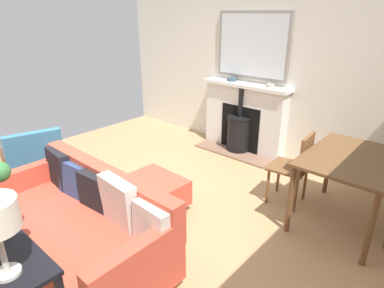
% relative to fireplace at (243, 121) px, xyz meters
% --- Properties ---
extents(ground_plane, '(5.08, 5.39, 0.01)m').
position_rel_fireplace_xyz_m(ground_plane, '(2.33, 0.13, -0.48)').
color(ground_plane, tan).
extents(wall_left, '(0.12, 5.39, 2.60)m').
position_rel_fireplace_xyz_m(wall_left, '(-0.21, 0.13, 0.82)').
color(wall_left, silver).
rests_on(wall_left, ground).
extents(fireplace, '(0.56, 1.42, 1.06)m').
position_rel_fireplace_xyz_m(fireplace, '(0.00, 0.00, 0.00)').
color(fireplace, brown).
rests_on(fireplace, ground).
extents(mirror_over_mantel, '(0.04, 1.17, 0.95)m').
position_rel_fireplace_xyz_m(mirror_over_mantel, '(-0.12, -0.00, 1.12)').
color(mirror_over_mantel, gray).
extents(mantel_bowl_near, '(0.15, 0.15, 0.05)m').
position_rel_fireplace_xyz_m(mantel_bowl_near, '(-0.03, -0.26, 0.61)').
color(mantel_bowl_near, '#334C56').
rests_on(mantel_bowl_near, fireplace).
extents(mantel_bowl_far, '(0.13, 0.13, 0.04)m').
position_rel_fireplace_xyz_m(mantel_bowl_far, '(-0.03, 0.39, 0.61)').
color(mantel_bowl_far, '#9E9384').
rests_on(mantel_bowl_far, fireplace).
extents(sofa, '(0.84, 1.82, 0.82)m').
position_rel_fireplace_xyz_m(sofa, '(3.01, 0.32, -0.12)').
color(sofa, '#B2B2B7').
rests_on(sofa, ground).
extents(ottoman, '(0.62, 0.67, 0.37)m').
position_rel_fireplace_xyz_m(ottoman, '(2.11, 0.22, -0.25)').
color(ottoman, '#B2B2B7').
rests_on(ottoman, ground).
extents(armchair_accent, '(0.80, 0.72, 0.81)m').
position_rel_fireplace_xyz_m(armchair_accent, '(2.73, -1.15, -0.01)').
color(armchair_accent, '#4C3321').
rests_on(armchair_accent, ground).
extents(dining_table, '(1.11, 0.81, 0.76)m').
position_rel_fireplace_xyz_m(dining_table, '(0.97, 1.86, 0.18)').
color(dining_table, brown).
rests_on(dining_table, ground).
extents(dining_chair_near_fireplace, '(0.44, 0.44, 0.85)m').
position_rel_fireplace_xyz_m(dining_chair_near_fireplace, '(0.96, 1.32, 0.03)').
color(dining_chair_near_fireplace, brown).
rests_on(dining_chair_near_fireplace, ground).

